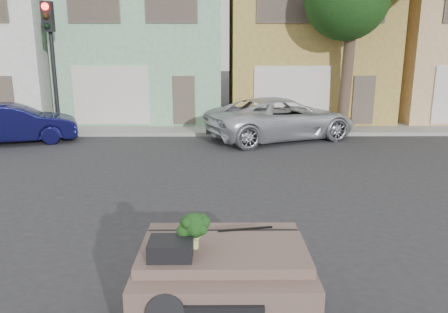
{
  "coord_description": "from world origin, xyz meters",
  "views": [
    {
      "loc": [
        -0.04,
        -7.74,
        3.34
      ],
      "look_at": [
        0.04,
        0.5,
        1.3
      ],
      "focal_mm": 35.0,
      "sensor_mm": 36.0,
      "label": 1
    }
  ],
  "objects_px": {
    "broccoli": "(194,230)",
    "traffic_signal": "(53,70)",
    "silver_pickup": "(281,139)",
    "navy_sedan": "(16,143)"
  },
  "relations": [
    {
      "from": "silver_pickup",
      "to": "broccoli",
      "type": "bearing_deg",
      "value": 144.88
    },
    {
      "from": "silver_pickup",
      "to": "broccoli",
      "type": "xyz_separation_m",
      "value": [
        -2.62,
        -11.58,
        1.33
      ]
    },
    {
      "from": "silver_pickup",
      "to": "navy_sedan",
      "type": "bearing_deg",
      "value": 71.4
    },
    {
      "from": "traffic_signal",
      "to": "broccoli",
      "type": "xyz_separation_m",
      "value": [
        6.16,
        -12.62,
        -1.22
      ]
    },
    {
      "from": "broccoli",
      "to": "traffic_signal",
      "type": "bearing_deg",
      "value": 116.02
    },
    {
      "from": "silver_pickup",
      "to": "broccoli",
      "type": "distance_m",
      "value": 11.94
    },
    {
      "from": "navy_sedan",
      "to": "broccoli",
      "type": "distance_m",
      "value": 13.11
    },
    {
      "from": "navy_sedan",
      "to": "broccoli",
      "type": "relative_size",
      "value": 10.14
    },
    {
      "from": "traffic_signal",
      "to": "broccoli",
      "type": "height_order",
      "value": "traffic_signal"
    },
    {
      "from": "silver_pickup",
      "to": "broccoli",
      "type": "relative_size",
      "value": 13.27
    }
  ]
}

